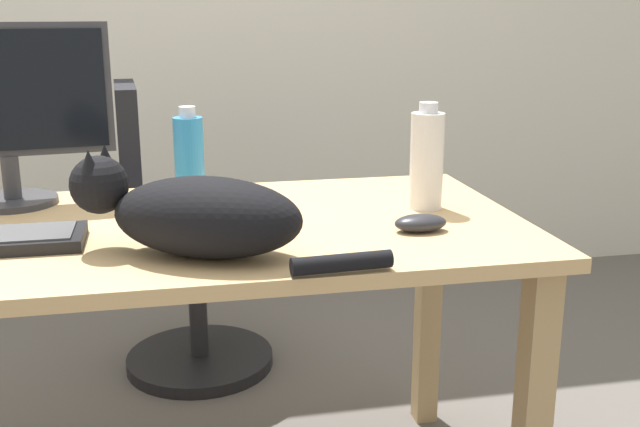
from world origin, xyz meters
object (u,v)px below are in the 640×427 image
at_px(cat, 195,213).
at_px(water_bottle, 189,163).
at_px(monitor, 3,108).
at_px(computer_mouse, 420,223).
at_px(office_chair, 179,250).
at_px(spray_bottle, 427,160).

distance_m(cat, water_bottle, 0.33).
height_order(monitor, computer_mouse, monitor).
height_order(office_chair, monitor, monitor).
bearing_deg(cat, computer_mouse, 8.05).
height_order(office_chair, cat, office_chair).
bearing_deg(monitor, cat, -49.50).
distance_m(office_chair, water_bottle, 0.78).
distance_m(monitor, spray_bottle, 0.97).
relative_size(office_chair, computer_mouse, 8.53).
xyz_separation_m(cat, computer_mouse, (0.46, 0.06, -0.06)).
bearing_deg(computer_mouse, cat, -171.95).
bearing_deg(computer_mouse, water_bottle, 149.50).
height_order(monitor, water_bottle, monitor).
xyz_separation_m(monitor, water_bottle, (0.41, -0.14, -0.12)).
bearing_deg(spray_bottle, water_bottle, 170.22).
height_order(monitor, cat, monitor).
height_order(computer_mouse, spray_bottle, spray_bottle).
bearing_deg(office_chair, cat, -88.89).
bearing_deg(water_bottle, spray_bottle, -9.78).
bearing_deg(office_chair, monitor, -126.02).
bearing_deg(water_bottle, office_chair, 92.05).
relative_size(water_bottle, spray_bottle, 0.97).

